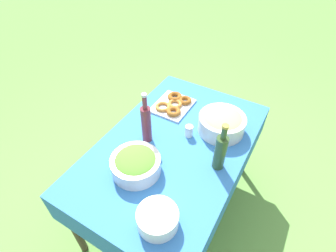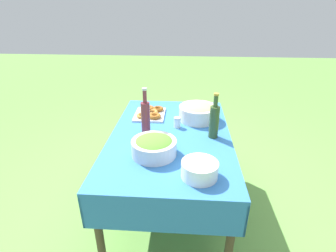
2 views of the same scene
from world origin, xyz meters
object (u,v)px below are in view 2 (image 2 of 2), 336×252
plate_stack (200,170)px  wine_bottle (146,118)px  olive_oil_bottle (214,120)px  donut_platter (150,113)px  pasta_bowl (198,111)px  salad_bowl (154,146)px

plate_stack → wine_bottle: 0.61m
olive_oil_bottle → wine_bottle: size_ratio=0.90×
wine_bottle → olive_oil_bottle: bearing=93.1°
plate_stack → wine_bottle: wine_bottle is taller
donut_platter → wine_bottle: wine_bottle is taller
pasta_bowl → donut_platter: pasta_bowl is taller
olive_oil_bottle → wine_bottle: wine_bottle is taller
pasta_bowl → wine_bottle: size_ratio=0.85×
olive_oil_bottle → wine_bottle: (0.03, -0.49, 0.01)m
salad_bowl → wine_bottle: size_ratio=0.79×
salad_bowl → plate_stack: salad_bowl is taller
salad_bowl → wine_bottle: bearing=-160.5°
salad_bowl → olive_oil_bottle: (-0.28, 0.40, 0.07)m
plate_stack → olive_oil_bottle: olive_oil_bottle is taller
salad_bowl → wine_bottle: wine_bottle is taller
pasta_bowl → plate_stack: bearing=-1.2°
plate_stack → olive_oil_bottle: size_ratio=0.62×
donut_platter → olive_oil_bottle: (0.37, 0.51, 0.11)m
wine_bottle → donut_platter: bearing=-177.2°
salad_bowl → plate_stack: (0.22, 0.29, -0.02)m
salad_bowl → pasta_bowl: 0.65m
pasta_bowl → olive_oil_bottle: size_ratio=0.94×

